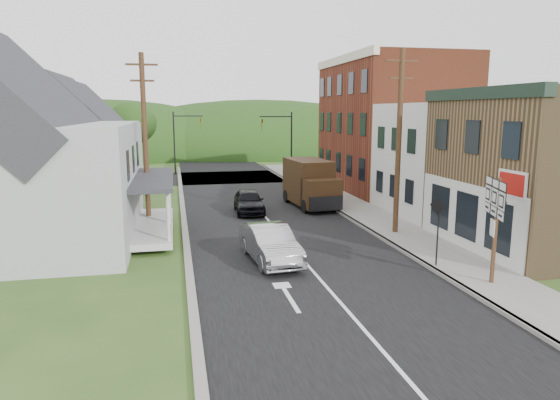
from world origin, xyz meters
TOP-DOWN VIEW (x-y plane):
  - ground at (0.00, 0.00)m, footprint 120.00×120.00m
  - road at (0.00, 10.00)m, footprint 9.00×90.00m
  - cross_road at (0.00, 27.00)m, footprint 60.00×9.00m
  - sidewalk_right at (5.90, 8.00)m, footprint 2.80×55.00m
  - curb_right at (4.55, 8.00)m, footprint 0.20×55.00m
  - curb_left at (-4.65, 8.00)m, footprint 0.30×55.00m
  - storefront_tan at (11.30, 0.00)m, footprint 8.00×8.00m
  - storefront_white at (11.30, 7.50)m, footprint 8.00×7.00m
  - storefront_red at (11.30, 17.00)m, footprint 8.00×12.00m
  - house_gray at (-12.00, 6.00)m, footprint 10.20×12.24m
  - house_blue at (-11.00, 17.00)m, footprint 7.14×8.16m
  - house_cream at (-11.50, 26.00)m, footprint 7.14×8.16m
  - utility_pole_right at (5.60, 3.50)m, footprint 1.60×0.26m
  - utility_pole_left at (-6.50, 8.00)m, footprint 1.60×0.26m
  - traffic_signal_right at (4.30, 23.50)m, footprint 2.87×0.20m
  - traffic_signal_left at (-4.30, 30.50)m, footprint 2.87×0.20m
  - tree_left_d at (-9.00, 32.00)m, footprint 4.80×4.80m
  - forested_ridge at (0.00, 55.00)m, footprint 90.00×30.00m
  - silver_sedan at (-1.35, 0.32)m, footprint 2.02×4.66m
  - dark_sedan at (-0.75, 10.29)m, footprint 1.85×4.20m
  - delivery_van at (3.39, 11.39)m, footprint 2.59×5.53m
  - route_sign_cluster at (5.64, -4.16)m, footprint 0.75×2.04m
  - warning_sign at (4.77, -1.95)m, footprint 0.28×0.72m

SIDE VIEW (x-z plane):
  - ground at x=0.00m, z-range 0.00..0.00m
  - road at x=0.00m, z-range -0.01..0.01m
  - cross_road at x=0.00m, z-range -0.01..0.01m
  - forested_ridge at x=0.00m, z-range -8.00..8.00m
  - curb_left at x=-4.65m, z-range 0.00..0.12m
  - sidewalk_right at x=5.90m, z-range 0.00..0.15m
  - curb_right at x=4.55m, z-range 0.00..0.15m
  - dark_sedan at x=-0.75m, z-range 0.00..1.41m
  - silver_sedan at x=-1.35m, z-range 0.00..1.49m
  - delivery_van at x=3.39m, z-range 0.02..3.02m
  - warning_sign at x=4.77m, z-range 0.53..3.26m
  - route_sign_cluster at x=5.64m, z-range 0.70..4.42m
  - storefront_white at x=11.30m, z-range 0.00..6.50m
  - storefront_tan at x=11.30m, z-range 0.00..7.00m
  - house_blue at x=-11.00m, z-range 0.05..7.33m
  - house_cream at x=-11.50m, z-range 0.05..7.33m
  - traffic_signal_right at x=4.30m, z-range 0.76..6.76m
  - traffic_signal_left at x=-4.30m, z-range 0.76..6.76m
  - house_gray at x=-12.00m, z-range 0.06..8.41m
  - utility_pole_right at x=5.60m, z-range 0.16..9.16m
  - utility_pole_left at x=-6.50m, z-range 0.16..9.16m
  - tree_left_d at x=-9.00m, z-range 1.41..8.35m
  - storefront_red at x=11.30m, z-range 0.00..10.00m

